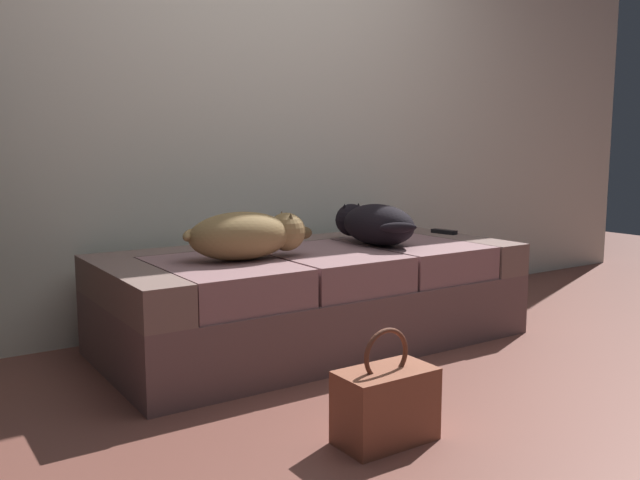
{
  "coord_description": "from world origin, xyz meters",
  "views": [
    {
      "loc": [
        -1.74,
        -1.68,
        0.95
      ],
      "look_at": [
        0.0,
        0.92,
        0.51
      ],
      "focal_mm": 37.85,
      "sensor_mm": 36.0,
      "label": 1
    }
  ],
  "objects_px": {
    "tv_remote": "(444,232)",
    "couch": "(314,297)",
    "handbag": "(386,404)",
    "dog_dark": "(373,224)",
    "dog_tan": "(249,235)"
  },
  "relations": [
    {
      "from": "dog_tan",
      "to": "dog_dark",
      "type": "relative_size",
      "value": 1.03
    },
    {
      "from": "dog_dark",
      "to": "tv_remote",
      "type": "relative_size",
      "value": 4.01
    },
    {
      "from": "tv_remote",
      "to": "couch",
      "type": "bearing_deg",
      "value": 173.5
    },
    {
      "from": "couch",
      "to": "dog_tan",
      "type": "relative_size",
      "value": 3.22
    },
    {
      "from": "tv_remote",
      "to": "handbag",
      "type": "bearing_deg",
      "value": -150.72
    },
    {
      "from": "handbag",
      "to": "couch",
      "type": "bearing_deg",
      "value": 68.57
    },
    {
      "from": "dog_tan",
      "to": "dog_dark",
      "type": "xyz_separation_m",
      "value": [
        0.72,
        0.05,
        -0.0
      ]
    },
    {
      "from": "couch",
      "to": "handbag",
      "type": "bearing_deg",
      "value": -111.43
    },
    {
      "from": "dog_dark",
      "to": "handbag",
      "type": "distance_m",
      "value": 1.33
    },
    {
      "from": "handbag",
      "to": "dog_dark",
      "type": "bearing_deg",
      "value": 53.85
    },
    {
      "from": "tv_remote",
      "to": "handbag",
      "type": "height_order",
      "value": "tv_remote"
    },
    {
      "from": "handbag",
      "to": "tv_remote",
      "type": "bearing_deg",
      "value": 40.13
    },
    {
      "from": "dog_tan",
      "to": "handbag",
      "type": "height_order",
      "value": "dog_tan"
    },
    {
      "from": "dog_dark",
      "to": "handbag",
      "type": "bearing_deg",
      "value": -126.15
    },
    {
      "from": "tv_remote",
      "to": "handbag",
      "type": "distance_m",
      "value": 1.77
    }
  ]
}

